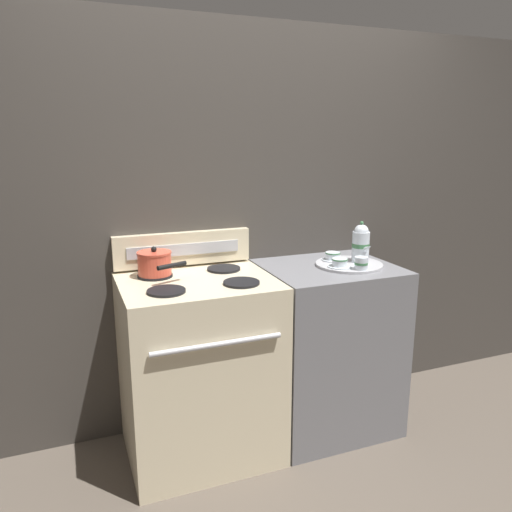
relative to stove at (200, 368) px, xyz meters
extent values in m
plane|color=brown|center=(0.35, 0.00, -0.47)|extent=(6.00, 6.00, 0.00)
cube|color=#423D38|center=(0.35, 0.33, 0.63)|extent=(6.00, 0.05, 2.20)
cube|color=beige|center=(0.00, 0.00, 0.00)|extent=(0.74, 0.60, 0.93)
cylinder|color=silver|center=(0.00, -0.32, 0.26)|extent=(0.59, 0.02, 0.02)
cylinder|color=black|center=(-0.18, 0.14, 0.47)|extent=(0.17, 0.17, 0.01)
cylinder|color=black|center=(0.18, 0.14, 0.47)|extent=(0.17, 0.17, 0.01)
cylinder|color=black|center=(-0.18, -0.14, 0.47)|extent=(0.17, 0.17, 0.01)
cylinder|color=black|center=(0.18, -0.14, 0.47)|extent=(0.17, 0.17, 0.01)
cube|color=beige|center=(0.00, 0.28, 0.56)|extent=(0.73, 0.05, 0.17)
cube|color=#B7B7BC|center=(0.00, 0.25, 0.56)|extent=(0.59, 0.01, 0.06)
cube|color=slate|center=(0.73, 0.00, 0.00)|extent=(0.69, 0.60, 0.93)
cylinder|color=#D14C38|center=(-0.18, 0.14, 0.53)|extent=(0.16, 0.16, 0.11)
cylinder|color=#D14C38|center=(-0.18, 0.14, 0.59)|extent=(0.17, 0.17, 0.01)
sphere|color=black|center=(-0.18, 0.14, 0.60)|extent=(0.03, 0.03, 0.03)
cylinder|color=black|center=(-0.12, -0.01, 0.55)|extent=(0.15, 0.07, 0.02)
cylinder|color=#B2B2B7|center=(0.83, -0.03, 0.47)|extent=(0.36, 0.36, 0.01)
cylinder|color=silver|center=(0.91, -0.02, 0.56)|extent=(0.09, 0.09, 0.16)
cylinder|color=#427A4C|center=(0.91, -0.02, 0.57)|extent=(0.10, 0.10, 0.02)
sphere|color=silver|center=(0.91, -0.02, 0.64)|extent=(0.08, 0.08, 0.08)
sphere|color=#427A4C|center=(0.91, -0.02, 0.69)|extent=(0.02, 0.02, 0.02)
cone|color=silver|center=(0.91, -0.09, 0.57)|extent=(0.03, 0.07, 0.06)
cylinder|color=silver|center=(0.74, -0.08, 0.48)|extent=(0.12, 0.12, 0.01)
cylinder|color=silver|center=(0.74, -0.08, 0.50)|extent=(0.08, 0.08, 0.04)
cylinder|color=#427A4C|center=(0.74, -0.08, 0.52)|extent=(0.08, 0.08, 0.01)
cylinder|color=silver|center=(0.78, 0.06, 0.48)|extent=(0.12, 0.12, 0.01)
cylinder|color=silver|center=(0.78, 0.06, 0.50)|extent=(0.08, 0.08, 0.04)
cylinder|color=#427A4C|center=(0.78, 0.06, 0.52)|extent=(0.08, 0.08, 0.01)
cylinder|color=silver|center=(0.82, -0.16, 0.51)|extent=(0.07, 0.07, 0.07)
cylinder|color=#427A4C|center=(0.82, -0.16, 0.51)|extent=(0.07, 0.07, 0.01)
camera|label=1|loc=(-0.58, -2.26, 1.14)|focal=35.00mm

